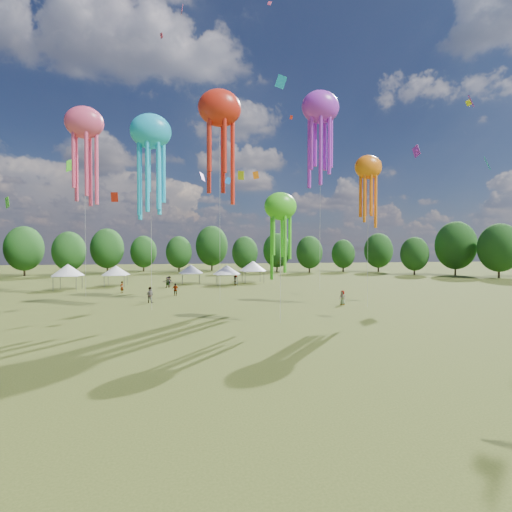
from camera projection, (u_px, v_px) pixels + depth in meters
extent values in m
plane|color=#384416|center=(279.00, 472.00, 10.59)|extent=(300.00, 300.00, 0.00)
imported|color=gray|center=(150.00, 295.00, 43.71)|extent=(1.14, 1.03, 1.92)
imported|color=gray|center=(236.00, 280.00, 66.17)|extent=(0.59, 0.90, 1.82)
imported|color=gray|center=(235.00, 281.00, 64.35)|extent=(0.82, 0.96, 1.71)
imported|color=gray|center=(169.00, 281.00, 62.50)|extent=(1.30, 0.98, 1.79)
imported|color=gray|center=(175.00, 290.00, 50.38)|extent=(1.05, 0.56, 1.71)
imported|color=gray|center=(168.00, 282.00, 60.75)|extent=(1.80, 1.19, 1.86)
imported|color=gray|center=(122.00, 287.00, 53.36)|extent=(0.67, 0.76, 1.74)
imported|color=gray|center=(343.00, 298.00, 42.29)|extent=(0.92, 0.96, 1.66)
cylinder|color=#47474C|center=(53.00, 284.00, 55.77)|extent=(0.08, 0.08, 2.16)
cylinder|color=#47474C|center=(60.00, 282.00, 59.03)|extent=(0.08, 0.08, 2.16)
cylinder|color=#47474C|center=(76.00, 284.00, 56.40)|extent=(0.08, 0.08, 2.16)
cylinder|color=#47474C|center=(82.00, 282.00, 59.65)|extent=(0.08, 0.08, 2.16)
cube|color=white|center=(68.00, 276.00, 57.69)|extent=(3.71, 3.71, 0.10)
cone|color=white|center=(68.00, 270.00, 57.67)|extent=(4.83, 4.83, 1.85)
cylinder|color=#47474C|center=(104.00, 282.00, 61.44)|extent=(0.08, 0.08, 1.89)
cylinder|color=#47474C|center=(108.00, 280.00, 64.61)|extent=(0.08, 0.08, 1.89)
cylinder|color=#47474C|center=(124.00, 281.00, 62.05)|extent=(0.08, 0.08, 1.89)
cylinder|color=#47474C|center=(127.00, 280.00, 65.22)|extent=(0.08, 0.08, 1.89)
cube|color=white|center=(116.00, 275.00, 63.31)|extent=(3.63, 3.63, 0.10)
cone|color=white|center=(116.00, 270.00, 63.29)|extent=(4.72, 4.72, 1.62)
cylinder|color=#47474C|center=(182.00, 279.00, 66.19)|extent=(0.08, 0.08, 1.87)
cylinder|color=#47474C|center=(182.00, 278.00, 69.26)|extent=(0.08, 0.08, 1.87)
cylinder|color=#47474C|center=(200.00, 279.00, 66.78)|extent=(0.08, 0.08, 1.87)
cylinder|color=#47474C|center=(199.00, 278.00, 69.85)|extent=(0.08, 0.08, 1.87)
cube|color=white|center=(191.00, 273.00, 68.00)|extent=(3.53, 3.53, 0.10)
cone|color=white|center=(191.00, 269.00, 67.98)|extent=(4.59, 4.59, 1.60)
cylinder|color=#47474C|center=(218.00, 281.00, 63.09)|extent=(0.08, 0.08, 1.89)
cylinder|color=#47474C|center=(216.00, 279.00, 66.47)|extent=(0.08, 0.08, 1.89)
cylinder|color=#47474C|center=(237.00, 281.00, 63.74)|extent=(0.08, 0.08, 1.89)
cylinder|color=#47474C|center=(235.00, 279.00, 67.12)|extent=(0.08, 0.08, 1.89)
cube|color=white|center=(227.00, 274.00, 65.08)|extent=(3.84, 3.84, 0.10)
cone|color=white|center=(227.00, 270.00, 65.07)|extent=(4.99, 4.99, 1.62)
cylinder|color=#47474C|center=(245.00, 278.00, 67.85)|extent=(0.08, 0.08, 2.20)
cylinder|color=#47474C|center=(242.00, 276.00, 71.37)|extent=(0.08, 0.08, 2.20)
cylinder|color=#47474C|center=(264.00, 278.00, 68.52)|extent=(0.08, 0.08, 2.20)
cylinder|color=#47474C|center=(260.00, 276.00, 72.05)|extent=(0.08, 0.08, 2.20)
cube|color=white|center=(253.00, 271.00, 69.92)|extent=(3.99, 3.99, 0.10)
cone|color=white|center=(253.00, 266.00, 69.91)|extent=(5.19, 5.19, 1.89)
ellipsoid|color=#1BB8EC|center=(151.00, 131.00, 38.20)|extent=(4.28, 3.00, 3.64)
cylinder|color=beige|center=(151.00, 221.00, 38.39)|extent=(0.03, 0.03, 18.88)
ellipsoid|color=red|center=(220.00, 108.00, 42.82)|extent=(5.11, 3.58, 4.34)
cylinder|color=beige|center=(220.00, 206.00, 43.04)|extent=(0.03, 0.03, 23.12)
ellipsoid|color=orange|center=(368.00, 167.00, 40.41)|extent=(3.12, 2.19, 2.65)
cylinder|color=beige|center=(368.00, 237.00, 40.56)|extent=(0.03, 0.03, 15.60)
ellipsoid|color=#F44772|center=(84.00, 122.00, 49.20)|extent=(5.06, 3.54, 4.30)
cylinder|color=beige|center=(85.00, 210.00, 49.43)|extent=(0.03, 0.03, 23.64)
ellipsoid|color=#47D122|center=(280.00, 206.00, 31.63)|extent=(2.87, 2.01, 2.44)
cylinder|color=beige|center=(280.00, 265.00, 31.73)|extent=(0.03, 0.03, 10.22)
ellipsoid|color=#B531DB|center=(320.00, 107.00, 57.96)|extent=(6.13, 4.29, 5.21)
cylinder|color=beige|center=(320.00, 199.00, 58.25)|extent=(0.03, 0.03, 29.15)
cube|color=#F44772|center=(182.00, 10.00, 46.06)|extent=(0.29, 0.94, 1.10)
cube|color=#B531DB|center=(202.00, 177.00, 74.50)|extent=(1.22, 1.80, 1.91)
cube|color=red|center=(291.00, 117.00, 77.09)|extent=(0.66, 0.36, 0.78)
cube|color=#ECFF1A|center=(241.00, 175.00, 60.18)|extent=(0.98, 1.04, 1.54)
cube|color=#F44772|center=(162.00, 36.00, 61.12)|extent=(0.56, 0.68, 0.86)
cube|color=#B531DB|center=(471.00, 101.00, 43.39)|extent=(1.42, 1.00, 1.67)
cube|color=#47D122|center=(69.00, 166.00, 70.70)|extent=(1.01, 2.48, 2.58)
cube|color=#1BB8EC|center=(281.00, 82.00, 57.34)|extent=(1.89, 0.68, 2.16)
cube|color=#B531DB|center=(416.00, 151.00, 65.46)|extent=(0.42, 2.04, 2.34)
cube|color=orange|center=(256.00, 175.00, 82.94)|extent=(1.62, 0.48, 1.87)
cube|color=#ECFF1A|center=(468.00, 103.00, 44.33)|extent=(0.68, 0.49, 0.76)
cube|color=#47D122|center=(7.00, 202.00, 63.98)|extent=(1.24, 1.23, 2.08)
cube|color=#1A7DEF|center=(228.00, 181.00, 53.33)|extent=(1.25, 0.70, 1.23)
cube|color=#1BB8EC|center=(487.00, 163.00, 39.82)|extent=(1.40, 1.16, 1.61)
cube|color=#F44772|center=(270.00, 3.00, 70.63)|extent=(0.95, 0.40, 1.04)
cube|color=red|center=(115.00, 197.00, 62.27)|extent=(1.27, 0.66, 1.64)
cylinder|color=#38281C|center=(24.00, 269.00, 86.82)|extent=(0.44, 0.44, 3.41)
ellipsoid|color=#1D4918|center=(24.00, 248.00, 86.73)|extent=(8.53, 8.53, 10.66)
cylinder|color=#38281C|center=(69.00, 269.00, 88.27)|extent=(0.44, 0.44, 3.07)
ellipsoid|color=#1D4918|center=(69.00, 251.00, 88.18)|extent=(7.66, 7.66, 9.58)
cylinder|color=#38281C|center=(107.00, 267.00, 97.76)|extent=(0.44, 0.44, 3.43)
ellipsoid|color=#1D4918|center=(107.00, 248.00, 97.67)|extent=(8.58, 8.58, 10.73)
cylinder|color=#38281C|center=(144.00, 266.00, 104.94)|extent=(0.44, 0.44, 2.95)
ellipsoid|color=#1D4918|center=(144.00, 252.00, 104.86)|extent=(7.37, 7.37, 9.21)
cylinder|color=#38281C|center=(179.00, 267.00, 103.01)|extent=(0.44, 0.44, 2.89)
ellipsoid|color=#1D4918|center=(179.00, 252.00, 102.93)|extent=(7.23, 7.23, 9.04)
cylinder|color=#38281C|center=(212.00, 264.00, 109.16)|extent=(0.44, 0.44, 3.84)
ellipsoid|color=#1D4918|center=(212.00, 246.00, 109.05)|extent=(9.60, 9.60, 11.99)
cylinder|color=#38281C|center=(245.00, 267.00, 99.88)|extent=(0.44, 0.44, 2.84)
ellipsoid|color=#1D4918|center=(245.00, 253.00, 99.80)|extent=(7.11, 7.11, 8.89)
cylinder|color=#38281C|center=(277.00, 266.00, 104.27)|extent=(0.44, 0.44, 3.16)
ellipsoid|color=#1D4918|center=(277.00, 250.00, 104.18)|extent=(7.91, 7.91, 9.88)
cylinder|color=#38281C|center=(309.00, 267.00, 100.09)|extent=(0.44, 0.44, 2.88)
ellipsoid|color=#1D4918|center=(309.00, 252.00, 100.01)|extent=(7.21, 7.21, 9.01)
cylinder|color=#38281C|center=(343.00, 267.00, 104.05)|extent=(0.44, 0.44, 2.63)
ellipsoid|color=#1D4918|center=(343.00, 254.00, 103.98)|extent=(6.57, 6.57, 8.22)
cylinder|color=#38281C|center=(378.00, 266.00, 102.30)|extent=(0.44, 0.44, 3.13)
ellipsoid|color=#1D4918|center=(378.00, 250.00, 102.21)|extent=(7.81, 7.81, 9.77)
cylinder|color=#38281C|center=(414.00, 269.00, 91.19)|extent=(0.44, 0.44, 2.72)
ellipsoid|color=#1D4918|center=(415.00, 254.00, 91.11)|extent=(6.80, 6.80, 8.50)
cylinder|color=#38281C|center=(455.00, 267.00, 90.10)|extent=(0.44, 0.44, 3.81)
ellipsoid|color=#1D4918|center=(456.00, 245.00, 89.99)|extent=(9.52, 9.52, 11.90)
cylinder|color=#38281C|center=(499.00, 270.00, 81.82)|extent=(0.44, 0.44, 3.51)
ellipsoid|color=#1D4918|center=(499.00, 248.00, 81.72)|extent=(8.78, 8.78, 10.97)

